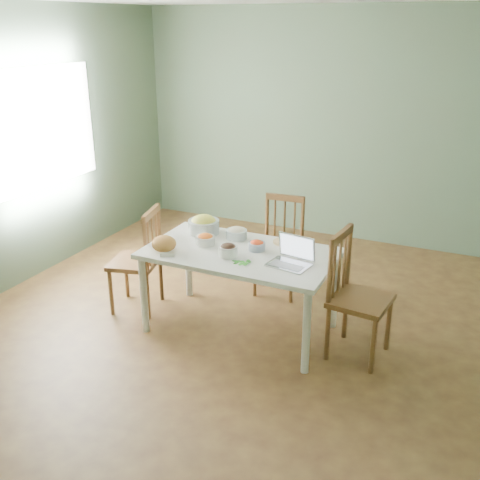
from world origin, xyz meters
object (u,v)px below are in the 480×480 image
at_px(chair_right, 361,297).
at_px(dining_table, 240,291).
at_px(chair_far, 279,247).
at_px(chair_left, 135,259).
at_px(laptop, 289,253).
at_px(bread_boule, 164,244).
at_px(bowl_squash, 204,224).

bearing_deg(chair_right, dining_table, 97.93).
relative_size(chair_far, chair_right, 0.93).
distance_m(dining_table, chair_right, 1.03).
height_order(chair_far, chair_left, chair_left).
xyz_separation_m(chair_far, laptop, (0.43, -0.92, 0.37)).
bearing_deg(chair_far, chair_left, -145.77).
distance_m(bread_boule, laptop, 1.05).
bearing_deg(laptop, dining_table, 175.64).
distance_m(dining_table, bread_boule, 0.76).
height_order(chair_left, chair_right, chair_right).
xyz_separation_m(bowl_squash, laptop, (0.95, -0.36, 0.03)).
relative_size(chair_far, bowl_squash, 3.41).
bearing_deg(chair_far, bowl_squash, -136.90).
bearing_deg(dining_table, chair_far, 87.54).
height_order(chair_far, laptop, laptop).
xyz_separation_m(chair_left, bowl_squash, (0.56, 0.30, 0.33)).
bearing_deg(dining_table, bread_boule, -155.40).
distance_m(chair_far, bread_boule, 1.28).
relative_size(dining_table, bowl_squash, 5.61).
distance_m(chair_far, chair_right, 1.26).
bearing_deg(chair_left, dining_table, 78.58).
bearing_deg(laptop, bowl_squash, 167.62).
height_order(dining_table, chair_right, chair_right).
height_order(chair_left, bowl_squash, chair_left).
relative_size(chair_right, bowl_squash, 3.67).
bearing_deg(chair_far, bread_boule, -123.72).
height_order(dining_table, bowl_squash, bowl_squash).
xyz_separation_m(bread_boule, laptop, (1.04, 0.15, 0.04)).
relative_size(chair_far, chair_left, 0.98).
bearing_deg(bread_boule, laptop, 8.38).
bearing_deg(chair_right, bread_boule, 106.55).
distance_m(chair_far, bowl_squash, 0.83).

